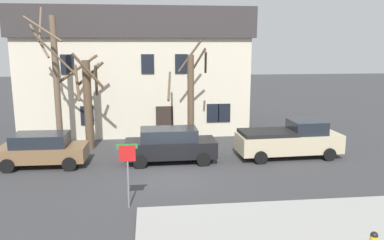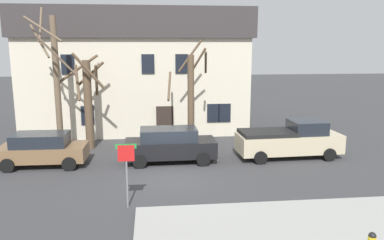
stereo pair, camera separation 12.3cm
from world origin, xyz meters
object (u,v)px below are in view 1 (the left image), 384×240
street_sign_pole (128,163)px  pickup_truck_beige (290,140)px  tree_bare_far (190,97)px  car_brown_wagon (43,149)px  tree_bare_near (55,79)px  car_black_wagon (170,145)px  tree_bare_mid (87,99)px  building_main (137,69)px

street_sign_pole → pickup_truck_beige: bearing=34.3°
tree_bare_far → street_sign_pole: bearing=-111.5°
street_sign_pole → car_brown_wagon: bearing=129.0°
tree_bare_near → car_black_wagon: 7.49m
car_brown_wagon → pickup_truck_beige: 12.79m
tree_bare_near → tree_bare_far: bearing=-1.5°
tree_bare_mid → pickup_truck_beige: (10.97, -3.02, -1.97)m
building_main → car_brown_wagon: bearing=-116.1°
tree_bare_far → car_black_wagon: bearing=-117.0°
tree_bare_mid → car_brown_wagon: bearing=-120.2°
building_main → street_sign_pole: (0.00, -14.71, -2.51)m
tree_bare_near → pickup_truck_beige: tree_bare_near is taller
tree_bare_mid → street_sign_pole: size_ratio=2.28×
tree_bare_mid → tree_bare_far: tree_bare_far is taller
tree_bare_near → pickup_truck_beige: bearing=-12.0°
tree_bare_mid → car_brown_wagon: 4.17m
tree_bare_near → car_brown_wagon: tree_bare_near is taller
car_black_wagon → pickup_truck_beige: 6.44m
tree_bare_near → car_black_wagon: bearing=-24.6°
tree_bare_far → pickup_truck_beige: (5.10, -2.48, -2.08)m
car_brown_wagon → pickup_truck_beige: pickup_truck_beige is taller
tree_bare_far → pickup_truck_beige: tree_bare_far is taller
tree_bare_far → car_brown_wagon: bearing=-161.4°
car_black_wagon → street_sign_pole: bearing=-108.7°
tree_bare_mid → tree_bare_far: size_ratio=0.89×
pickup_truck_beige → street_sign_pole: size_ratio=2.27×
tree_bare_far → pickup_truck_beige: 6.04m
tree_bare_far → tree_bare_near: bearing=178.5°
tree_bare_far → street_sign_pole: 8.84m
building_main → tree_bare_near: building_main is taller
pickup_truck_beige → street_sign_pole: 10.07m
building_main → pickup_truck_beige: size_ratio=2.77×
car_black_wagon → pickup_truck_beige: (6.44, 0.15, 0.04)m
building_main → car_brown_wagon: building_main is taller
building_main → tree_bare_mid: bearing=-113.8°
car_black_wagon → pickup_truck_beige: pickup_truck_beige is taller
pickup_truck_beige → building_main: bearing=132.5°
tree_bare_near → car_brown_wagon: bearing=-93.9°
car_black_wagon → car_brown_wagon: bearing=179.7°
tree_bare_far → street_sign_pole: size_ratio=2.57×
building_main → tree_bare_mid: building_main is taller
tree_bare_far → car_black_wagon: 3.63m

